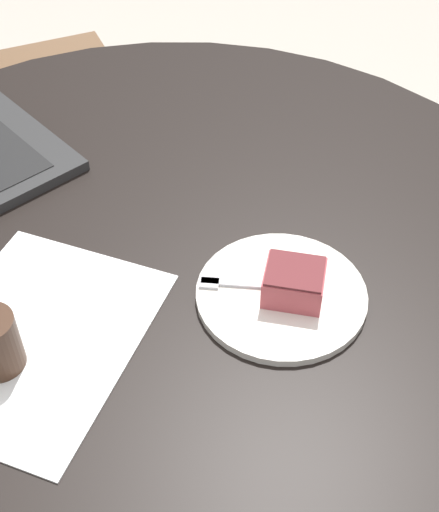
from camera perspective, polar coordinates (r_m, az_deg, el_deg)
ground_plane at (r=1.67m, az=-3.18°, el=-17.65°), size 12.00×12.00×0.00m
dining_table at (r=1.17m, az=-4.33°, el=-3.91°), size 1.31×1.31×0.72m
chair at (r=1.96m, az=-16.52°, el=13.63°), size 0.57×0.57×1.00m
paper_document at (r=1.00m, az=-14.54°, el=-6.37°), size 0.41×0.35×0.00m
plate at (r=1.02m, az=4.97°, el=-3.12°), size 0.24×0.24×0.01m
cake_slice at (r=0.99m, az=5.98°, el=-2.10°), size 0.08×0.09×0.05m
fork at (r=1.02m, az=2.19°, el=-2.26°), size 0.03×0.17×0.00m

